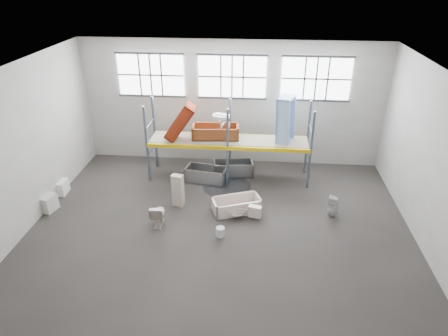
# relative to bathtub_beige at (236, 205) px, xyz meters

# --- Properties ---
(floor) EXTENTS (12.00, 10.00, 0.10)m
(floor) POSITION_rel_bathtub_beige_xyz_m (-0.46, -1.07, -0.29)
(floor) COLOR #413B37
(floor) RESTS_ON ground
(ceiling) EXTENTS (12.00, 10.00, 0.10)m
(ceiling) POSITION_rel_bathtub_beige_xyz_m (-0.46, -1.07, 4.81)
(ceiling) COLOR silver
(ceiling) RESTS_ON ground
(wall_back) EXTENTS (12.00, 0.10, 5.00)m
(wall_back) POSITION_rel_bathtub_beige_xyz_m (-0.46, 3.98, 2.26)
(wall_back) COLOR #A19C94
(wall_back) RESTS_ON ground
(wall_front) EXTENTS (12.00, 0.10, 5.00)m
(wall_front) POSITION_rel_bathtub_beige_xyz_m (-0.46, -6.12, 2.26)
(wall_front) COLOR #A7A29A
(wall_front) RESTS_ON ground
(wall_left) EXTENTS (0.10, 10.00, 5.00)m
(wall_left) POSITION_rel_bathtub_beige_xyz_m (-6.51, -1.07, 2.26)
(wall_left) COLOR beige
(wall_left) RESTS_ON ground
(wall_right) EXTENTS (0.10, 10.00, 5.00)m
(wall_right) POSITION_rel_bathtub_beige_xyz_m (5.59, -1.07, 2.26)
(wall_right) COLOR #A4A199
(wall_right) RESTS_ON ground
(window_left) EXTENTS (2.60, 0.04, 1.60)m
(window_left) POSITION_rel_bathtub_beige_xyz_m (-3.66, 3.87, 3.36)
(window_left) COLOR white
(window_left) RESTS_ON wall_back
(window_mid) EXTENTS (2.60, 0.04, 1.60)m
(window_mid) POSITION_rel_bathtub_beige_xyz_m (-0.46, 3.87, 3.36)
(window_mid) COLOR white
(window_mid) RESTS_ON wall_back
(window_right) EXTENTS (2.60, 0.04, 1.60)m
(window_right) POSITION_rel_bathtub_beige_xyz_m (2.74, 3.87, 3.36)
(window_right) COLOR white
(window_right) RESTS_ON wall_back
(rack_upright_la) EXTENTS (0.08, 0.08, 3.00)m
(rack_upright_la) POSITION_rel_bathtub_beige_xyz_m (-3.46, 1.83, 1.26)
(rack_upright_la) COLOR slate
(rack_upright_la) RESTS_ON floor
(rack_upright_lb) EXTENTS (0.08, 0.08, 3.00)m
(rack_upright_lb) POSITION_rel_bathtub_beige_xyz_m (-3.46, 3.03, 1.26)
(rack_upright_lb) COLOR slate
(rack_upright_lb) RESTS_ON floor
(rack_upright_ma) EXTENTS (0.08, 0.08, 3.00)m
(rack_upright_ma) POSITION_rel_bathtub_beige_xyz_m (-0.46, 1.83, 1.26)
(rack_upright_ma) COLOR slate
(rack_upright_ma) RESTS_ON floor
(rack_upright_mb) EXTENTS (0.08, 0.08, 3.00)m
(rack_upright_mb) POSITION_rel_bathtub_beige_xyz_m (-0.46, 3.03, 1.26)
(rack_upright_mb) COLOR slate
(rack_upright_mb) RESTS_ON floor
(rack_upright_ra) EXTENTS (0.08, 0.08, 3.00)m
(rack_upright_ra) POSITION_rel_bathtub_beige_xyz_m (2.54, 1.83, 1.26)
(rack_upright_ra) COLOR slate
(rack_upright_ra) RESTS_ON floor
(rack_upright_rb) EXTENTS (0.08, 0.08, 3.00)m
(rack_upright_rb) POSITION_rel_bathtub_beige_xyz_m (2.54, 3.03, 1.26)
(rack_upright_rb) COLOR slate
(rack_upright_rb) RESTS_ON floor
(rack_beam_front) EXTENTS (6.00, 0.10, 0.14)m
(rack_beam_front) POSITION_rel_bathtub_beige_xyz_m (-0.46, 1.83, 1.26)
(rack_beam_front) COLOR yellow
(rack_beam_front) RESTS_ON floor
(rack_beam_back) EXTENTS (6.00, 0.10, 0.14)m
(rack_beam_back) POSITION_rel_bathtub_beige_xyz_m (-0.46, 3.03, 1.26)
(rack_beam_back) COLOR yellow
(rack_beam_back) RESTS_ON floor
(shelf_deck) EXTENTS (5.90, 1.10, 0.03)m
(shelf_deck) POSITION_rel_bathtub_beige_xyz_m (-0.46, 2.43, 1.34)
(shelf_deck) COLOR gray
(shelf_deck) RESTS_ON floor
(wet_patch) EXTENTS (1.80, 1.80, 0.00)m
(wet_patch) POSITION_rel_bathtub_beige_xyz_m (-0.46, 1.63, -0.24)
(wet_patch) COLOR black
(wet_patch) RESTS_ON floor
(bathtub_beige) EXTENTS (1.78, 1.28, 0.47)m
(bathtub_beige) POSITION_rel_bathtub_beige_xyz_m (0.00, 0.00, 0.00)
(bathtub_beige) COLOR beige
(bathtub_beige) RESTS_ON floor
(cistern_spare) EXTENTS (0.45, 0.30, 0.40)m
(cistern_spare) POSITION_rel_bathtub_beige_xyz_m (0.64, -0.41, 0.04)
(cistern_spare) COLOR beige
(cistern_spare) RESTS_ON bathtub_beige
(sink_in_tub) EXTENTS (0.54, 0.54, 0.16)m
(sink_in_tub) POSITION_rel_bathtub_beige_xyz_m (0.04, -0.43, -0.08)
(sink_in_tub) COLOR beige
(sink_in_tub) RESTS_ON bathtub_beige
(toilet_beige) EXTENTS (0.44, 0.75, 0.75)m
(toilet_beige) POSITION_rel_bathtub_beige_xyz_m (-2.44, -0.99, 0.14)
(toilet_beige) COLOR beige
(toilet_beige) RESTS_ON floor
(cistern_tall) EXTENTS (0.43, 0.34, 1.17)m
(cistern_tall) POSITION_rel_bathtub_beige_xyz_m (-2.02, 0.20, 0.35)
(cistern_tall) COLOR #C7AFA3
(cistern_tall) RESTS_ON floor
(toilet_white) EXTENTS (0.42, 0.41, 0.75)m
(toilet_white) POSITION_rel_bathtub_beige_xyz_m (3.20, -0.02, 0.14)
(toilet_white) COLOR silver
(toilet_white) RESTS_ON floor
(steel_tub_left) EXTENTS (1.65, 0.97, 0.57)m
(steel_tub_left) POSITION_rel_bathtub_beige_xyz_m (-1.28, 1.99, 0.05)
(steel_tub_left) COLOR #B3B4BA
(steel_tub_left) RESTS_ON floor
(steel_tub_right) EXTENTS (1.62, 0.93, 0.56)m
(steel_tub_right) POSITION_rel_bathtub_beige_xyz_m (-0.29, 2.62, 0.04)
(steel_tub_right) COLOR #ADB1B6
(steel_tub_right) RESTS_ON floor
(rust_tub_flat) EXTENTS (1.81, 0.96, 0.49)m
(rust_tub_flat) POSITION_rel_bathtub_beige_xyz_m (-0.98, 2.57, 1.58)
(rust_tub_flat) COLOR #90591F
(rust_tub_flat) RESTS_ON shelf_deck
(rust_tub_tilted) EXTENTS (1.22, 0.72, 1.48)m
(rust_tub_tilted) POSITION_rel_bathtub_beige_xyz_m (-2.23, 2.25, 2.06)
(rust_tub_tilted) COLOR #982F12
(rust_tub_tilted) RESTS_ON shelf_deck
(sink_on_shelf) EXTENTS (0.74, 0.64, 0.56)m
(sink_on_shelf) POSITION_rel_bathtub_beige_xyz_m (-0.73, 2.29, 1.86)
(sink_on_shelf) COLOR white
(sink_on_shelf) RESTS_ON rust_tub_flat
(blue_tub_upright) EXTENTS (0.80, 0.96, 1.77)m
(blue_tub_upright) POSITION_rel_bathtub_beige_xyz_m (1.62, 2.50, 2.16)
(blue_tub_upright) COLOR #90B5EA
(blue_tub_upright) RESTS_ON shelf_deck
(bucket) EXTENTS (0.33, 0.33, 0.31)m
(bucket) POSITION_rel_bathtub_beige_xyz_m (-0.40, -1.45, -0.08)
(bucket) COLOR silver
(bucket) RESTS_ON floor
(carton_near) EXTENTS (0.75, 0.68, 0.56)m
(carton_near) POSITION_rel_bathtub_beige_xyz_m (-6.47, -0.50, 0.04)
(carton_near) COLOR beige
(carton_near) RESTS_ON floor
(carton_far) EXTENTS (0.65, 0.65, 0.50)m
(carton_far) POSITION_rel_bathtub_beige_xyz_m (-6.54, 0.60, 0.01)
(carton_far) COLOR white
(carton_far) RESTS_ON floor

